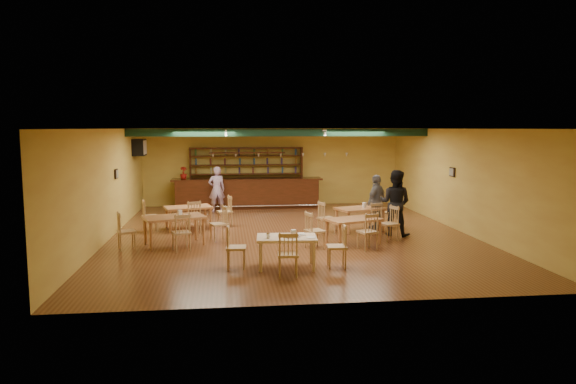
{
  "coord_description": "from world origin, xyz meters",
  "views": [
    {
      "loc": [
        -1.81,
        -14.72,
        3.02
      ],
      "look_at": [
        -0.01,
        0.6,
        1.15
      ],
      "focal_mm": 33.01,
      "sensor_mm": 36.0,
      "label": 1
    }
  ],
  "objects": [
    {
      "name": "pizza_tray",
      "position": [
        -0.44,
        -3.56,
        0.7
      ],
      "size": [
        0.51,
        0.51,
        0.01
      ],
      "primitive_type": "cylinder",
      "rotation": [
        0.0,
        0.0,
        -0.35
      ],
      "color": "silver",
      "rests_on": "near_table"
    },
    {
      "name": "side_plate",
      "position": [
        -0.02,
        -3.74,
        0.69
      ],
      "size": [
        0.24,
        0.24,
        0.01
      ],
      "primitive_type": "cylinder",
      "rotation": [
        0.0,
        0.0,
        -0.08
      ],
      "color": "white",
      "rests_on": "near_table"
    },
    {
      "name": "bar_counter",
      "position": [
        -1.02,
        5.15,
        0.56
      ],
      "size": [
        5.62,
        0.85,
        1.13
      ],
      "primitive_type": "cube",
      "color": "#32180A",
      "rests_on": "ground"
    },
    {
      "name": "ceiling_beam",
      "position": [
        0.0,
        2.8,
        2.87
      ],
      "size": [
        10.0,
        0.3,
        0.25
      ],
      "primitive_type": "cube",
      "color": "black",
      "rests_on": "ceiling"
    },
    {
      "name": "parmesan_shaker",
      "position": [
        -0.94,
        -3.7,
        0.74
      ],
      "size": [
        0.08,
        0.08,
        0.11
      ],
      "primitive_type": "cylinder",
      "rotation": [
        0.0,
        0.0,
        -0.08
      ],
      "color": "#EAE5C6",
      "rests_on": "near_table"
    },
    {
      "name": "dining_table_d",
      "position": [
        1.46,
        -1.46,
        0.34
      ],
      "size": [
        1.56,
        1.22,
        0.68
      ],
      "primitive_type": "cube",
      "rotation": [
        0.0,
        0.0,
        0.33
      ],
      "color": "#AA6E3C",
      "rests_on": "ground"
    },
    {
      "name": "napkin_stack",
      "position": [
        -0.21,
        -3.38,
        0.7
      ],
      "size": [
        0.21,
        0.16,
        0.03
      ],
      "primitive_type": "cube",
      "rotation": [
        0.0,
        0.0,
        0.04
      ],
      "color": "white",
      "rests_on": "near_table"
    },
    {
      "name": "patron_bar",
      "position": [
        -2.16,
        4.33,
        0.83
      ],
      "size": [
        0.67,
        0.5,
        1.65
      ],
      "primitive_type": "imported",
      "rotation": [
        0.0,
        0.0,
        3.33
      ],
      "color": "#7B4595",
      "rests_on": "ground"
    },
    {
      "name": "dining_table_b",
      "position": [
        2.1,
        0.35,
        0.34
      ],
      "size": [
        1.56,
        1.22,
        0.68
      ],
      "primitive_type": "cube",
      "rotation": [
        0.0,
        0.0,
        0.33
      ],
      "color": "#AA6E3C",
      "rests_on": "ground"
    },
    {
      "name": "back_bar_hutch",
      "position": [
        -1.02,
        5.78,
        1.14
      ],
      "size": [
        4.35,
        0.4,
        2.28
      ],
      "primitive_type": "cube",
      "color": "#32180A",
      "rests_on": "ground"
    },
    {
      "name": "picture_left",
      "position": [
        -4.97,
        1.0,
        1.7
      ],
      "size": [
        0.04,
        0.34,
        0.28
      ],
      "primitive_type": "cube",
      "color": "black",
      "rests_on": "wall_left"
    },
    {
      "name": "poinsettia",
      "position": [
        -3.38,
        5.15,
        1.36
      ],
      "size": [
        0.33,
        0.33,
        0.46
      ],
      "primitive_type": "imported",
      "rotation": [
        0.0,
        0.0,
        0.35
      ],
      "color": "#9C150E",
      "rests_on": "bar_counter"
    },
    {
      "name": "track_rail_left",
      "position": [
        -1.8,
        3.4,
        2.94
      ],
      "size": [
        0.05,
        2.5,
        0.05
      ],
      "primitive_type": "cube",
      "color": "white",
      "rests_on": "ceiling"
    },
    {
      "name": "picture_right",
      "position": [
        4.97,
        0.5,
        1.7
      ],
      "size": [
        0.04,
        0.34,
        0.28
      ],
      "primitive_type": "cube",
      "color": "black",
      "rests_on": "wall_right"
    },
    {
      "name": "track_rail_right",
      "position": [
        1.4,
        3.4,
        2.94
      ],
      "size": [
        0.05,
        2.5,
        0.05
      ],
      "primitive_type": "cube",
      "color": "white",
      "rests_on": "ceiling"
    },
    {
      "name": "near_table",
      "position": [
        -0.53,
        -3.56,
        0.34
      ],
      "size": [
        1.34,
        0.92,
        0.69
      ],
      "primitive_type": "cube",
      "rotation": [
        0.0,
        0.0,
        -0.08
      ],
      "color": "beige",
      "rests_on": "ground"
    },
    {
      "name": "pizza_server",
      "position": [
        -0.3,
        -3.51,
        0.7
      ],
      "size": [
        0.33,
        0.12,
        0.0
      ],
      "primitive_type": "cube",
      "rotation": [
        0.0,
        0.0,
        -0.08
      ],
      "color": "silver",
      "rests_on": "pizza_tray"
    },
    {
      "name": "patron_right_a",
      "position": [
        2.9,
        -0.45,
        0.93
      ],
      "size": [
        1.14,
        1.09,
        1.85
      ],
      "primitive_type": "imported",
      "rotation": [
        0.0,
        0.0,
        2.54
      ],
      "color": "black",
      "rests_on": "ground"
    },
    {
      "name": "patron_right_b",
      "position": [
        2.66,
        0.54,
        0.82
      ],
      "size": [
        0.97,
        0.95,
        1.64
      ],
      "primitive_type": "imported",
      "rotation": [
        0.0,
        0.0,
        3.9
      ],
      "color": "slate",
      "rests_on": "ground"
    },
    {
      "name": "dining_table_c",
      "position": [
        -3.16,
        -0.97,
        0.38
      ],
      "size": [
        1.72,
        1.34,
        0.75
      ],
      "primitive_type": "cube",
      "rotation": [
        0.0,
        0.0,
        0.33
      ],
      "color": "#AA6E3C",
      "rests_on": "ground"
    },
    {
      "name": "ac_unit",
      "position": [
        -4.8,
        4.2,
        2.35
      ],
      "size": [
        0.34,
        0.7,
        0.48
      ],
      "primitive_type": "cube",
      "color": "white",
      "rests_on": "wall_left"
    },
    {
      "name": "floor",
      "position": [
        0.0,
        0.0,
        0.0
      ],
      "size": [
        12.0,
        12.0,
        0.0
      ],
      "primitive_type": "plane",
      "color": "brown",
      "rests_on": "ground"
    },
    {
      "name": "dining_table_a",
      "position": [
        -2.96,
        1.24,
        0.34
      ],
      "size": [
        1.53,
        1.16,
        0.68
      ],
      "primitive_type": "cube",
      "rotation": [
        0.0,
        0.0,
        0.28
      ],
      "color": "#AA6E3C",
      "rests_on": "ground"
    }
  ]
}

